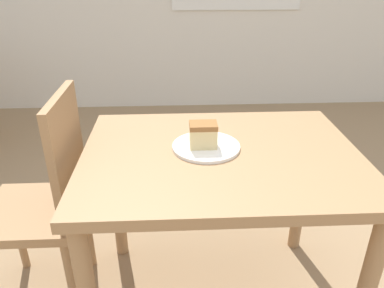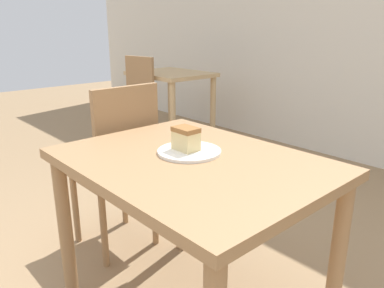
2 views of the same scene
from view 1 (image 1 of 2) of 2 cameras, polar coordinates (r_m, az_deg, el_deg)
dining_table_near at (r=1.43m, az=4.32°, el=-5.26°), size 1.02×0.77×0.76m
chair_near_window at (r=1.65m, az=-21.18°, el=-7.77°), size 0.39×0.39×0.95m
plate at (r=1.39m, az=2.16°, el=-0.39°), size 0.25×0.25×0.01m
cake_slice at (r=1.36m, az=1.72°, el=1.42°), size 0.10×0.07×0.09m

